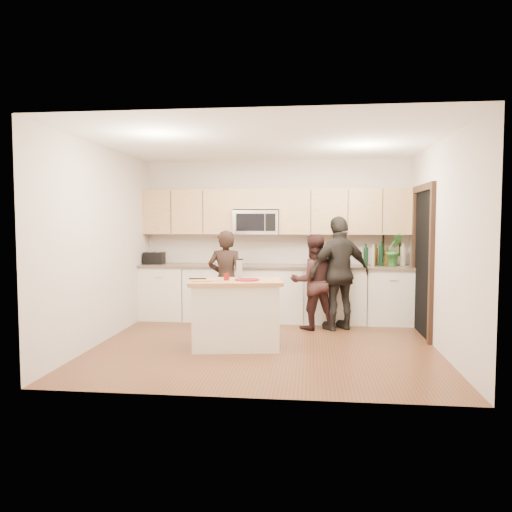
# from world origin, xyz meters

# --- Properties ---
(floor) EXTENTS (4.50, 4.50, 0.00)m
(floor) POSITION_xyz_m (0.00, 0.00, 0.00)
(floor) COLOR brown
(floor) RESTS_ON ground
(room_shell) EXTENTS (4.52, 4.02, 2.71)m
(room_shell) POSITION_xyz_m (0.00, 0.00, 1.73)
(room_shell) COLOR beige
(room_shell) RESTS_ON ground
(back_cabinetry) EXTENTS (4.50, 0.66, 0.94)m
(back_cabinetry) POSITION_xyz_m (0.00, 1.69, 0.47)
(back_cabinetry) COLOR silver
(back_cabinetry) RESTS_ON ground
(upper_cabinetry) EXTENTS (4.50, 0.33, 0.75)m
(upper_cabinetry) POSITION_xyz_m (0.03, 1.83, 1.84)
(upper_cabinetry) COLOR tan
(upper_cabinetry) RESTS_ON ground
(microwave) EXTENTS (0.76, 0.41, 0.40)m
(microwave) POSITION_xyz_m (-0.31, 1.80, 1.65)
(microwave) COLOR silver
(microwave) RESTS_ON ground
(doorway) EXTENTS (0.06, 1.25, 2.20)m
(doorway) POSITION_xyz_m (2.23, 0.90, 1.16)
(doorway) COLOR black
(doorway) RESTS_ON ground
(framed_picture) EXTENTS (0.30, 0.03, 0.38)m
(framed_picture) POSITION_xyz_m (1.95, 1.98, 1.28)
(framed_picture) COLOR black
(framed_picture) RESTS_ON ground
(dish_towel) EXTENTS (0.34, 0.60, 0.48)m
(dish_towel) POSITION_xyz_m (-0.95, 1.50, 0.80)
(dish_towel) COLOR white
(dish_towel) RESTS_ON ground
(island) EXTENTS (1.30, 0.88, 0.90)m
(island) POSITION_xyz_m (-0.37, -0.15, 0.45)
(island) COLOR silver
(island) RESTS_ON ground
(red_plate) EXTENTS (0.32, 0.32, 0.02)m
(red_plate) POSITION_xyz_m (-0.22, -0.17, 0.91)
(red_plate) COLOR maroon
(red_plate) RESTS_ON island
(box_grater) EXTENTS (0.09, 0.06, 0.26)m
(box_grater) POSITION_xyz_m (-0.33, -0.08, 1.05)
(box_grater) COLOR silver
(box_grater) RESTS_ON red_plate
(drink_glass) EXTENTS (0.07, 0.07, 0.10)m
(drink_glass) POSITION_xyz_m (-0.48, -0.21, 0.95)
(drink_glass) COLOR maroon
(drink_glass) RESTS_ON island
(cutting_board) EXTENTS (0.27, 0.22, 0.02)m
(cutting_board) POSITION_xyz_m (-0.78, -0.34, 0.91)
(cutting_board) COLOR #AD7748
(cutting_board) RESTS_ON island
(tongs) EXTENTS (0.23, 0.07, 0.02)m
(tongs) POSITION_xyz_m (-0.85, -0.26, 0.92)
(tongs) COLOR black
(tongs) RESTS_ON cutting_board
(knife) EXTENTS (0.18, 0.05, 0.01)m
(knife) POSITION_xyz_m (-0.62, -0.34, 0.92)
(knife) COLOR silver
(knife) RESTS_ON cutting_board
(toaster) EXTENTS (0.33, 0.23, 0.20)m
(toaster) POSITION_xyz_m (-2.05, 1.67, 1.04)
(toaster) COLOR black
(toaster) RESTS_ON back_cabinetry
(bottle_cluster) EXTENTS (0.69, 0.23, 0.40)m
(bottle_cluster) POSITION_xyz_m (1.76, 1.72, 1.12)
(bottle_cluster) COLOR black
(bottle_cluster) RESTS_ON back_cabinetry
(orchid) EXTENTS (0.36, 0.32, 0.53)m
(orchid) POSITION_xyz_m (1.95, 1.72, 1.21)
(orchid) COLOR #327B31
(orchid) RESTS_ON back_cabinetry
(woman_left) EXTENTS (0.56, 0.37, 1.53)m
(woman_left) POSITION_xyz_m (-0.69, 0.95, 0.77)
(woman_left) COLOR black
(woman_left) RESTS_ON ground
(woman_center) EXTENTS (0.85, 0.74, 1.47)m
(woman_center) POSITION_xyz_m (0.64, 1.13, 0.73)
(woman_center) COLOR black
(woman_center) RESTS_ON ground
(woman_right) EXTENTS (1.10, 0.87, 1.75)m
(woman_right) POSITION_xyz_m (1.05, 1.13, 0.87)
(woman_right) COLOR black
(woman_right) RESTS_ON ground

